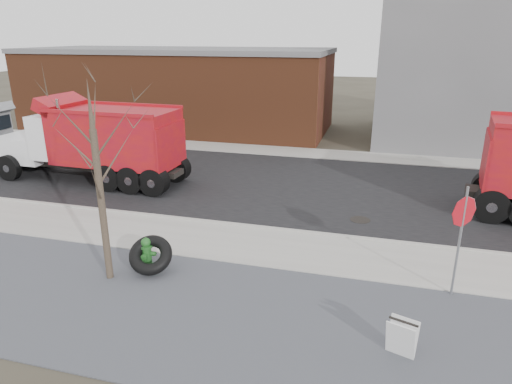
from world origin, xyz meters
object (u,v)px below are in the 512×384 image
(fire_hydrant, at_px, (147,255))
(stop_sign, at_px, (462,223))
(truck_tire, at_px, (151,255))
(dump_truck_red_b, at_px, (94,140))
(sandwich_board, at_px, (402,338))

(fire_hydrant, xyz_separation_m, stop_sign, (7.92, 0.78, 1.50))
(truck_tire, relative_size, dump_truck_red_b, 0.16)
(fire_hydrant, distance_m, stop_sign, 8.09)
(fire_hydrant, bearing_deg, dump_truck_red_b, 125.47)
(truck_tire, height_order, sandwich_board, truck_tire)
(truck_tire, bearing_deg, stop_sign, 6.73)
(truck_tire, distance_m, stop_sign, 7.90)
(truck_tire, relative_size, sandwich_board, 1.76)
(fire_hydrant, distance_m, truck_tire, 0.25)
(truck_tire, relative_size, stop_sign, 0.50)
(fire_hydrant, relative_size, truck_tire, 0.67)
(truck_tire, bearing_deg, dump_truck_red_b, 132.18)
(sandwich_board, bearing_deg, stop_sign, 83.35)
(dump_truck_red_b, bearing_deg, truck_tire, 134.20)
(truck_tire, bearing_deg, sandwich_board, -15.56)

